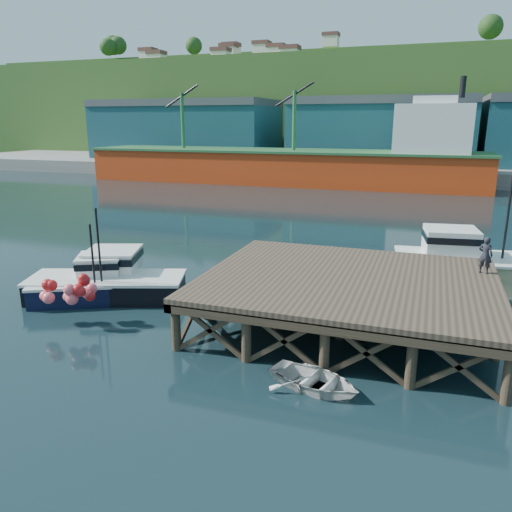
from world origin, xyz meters
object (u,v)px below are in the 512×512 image
at_px(boat_navy, 99,283).
at_px(trawler, 488,263).
at_px(dockworker, 485,255).
at_px(dinghy, 315,380).
at_px(boat_black, 108,280).

relative_size(boat_navy, trawler, 0.66).
bearing_deg(dockworker, dinghy, 71.63).
xyz_separation_m(boat_black, dinghy, (11.72, -5.43, -0.53)).
distance_m(trawler, dockworker, 5.09).
bearing_deg(boat_black, dinghy, -43.98).
relative_size(boat_navy, dockworker, 4.12).
bearing_deg(dockworker, boat_black, 24.51).
bearing_deg(boat_black, dockworker, -9.72).
height_order(boat_navy, boat_black, boat_black).
bearing_deg(trawler, boat_black, -164.55).
bearing_deg(boat_black, trawler, 4.04).
relative_size(boat_navy, boat_black, 0.83).
distance_m(boat_black, trawler, 19.43).
bearing_deg(trawler, dinghy, -122.87).
bearing_deg(dockworker, boat_navy, 25.93).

